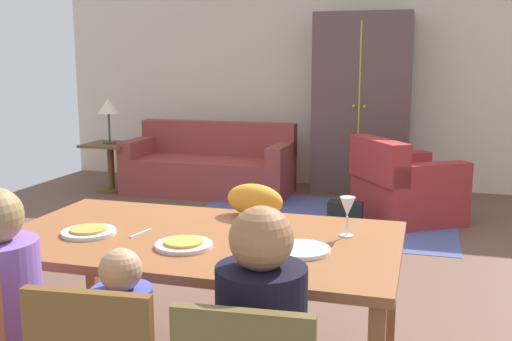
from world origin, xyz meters
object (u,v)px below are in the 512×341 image
(plate_near_woman, at_px, (301,250))
(person_man, at_px, (11,338))
(side_table, at_px, (111,160))
(dining_table, at_px, (199,249))
(wine_glass, at_px, (347,208))
(armoire, at_px, (362,105))
(cat, at_px, (255,200))
(armchair, at_px, (403,189))
(table_lamp, at_px, (108,108))
(couch, at_px, (210,167))
(handbag, at_px, (345,215))
(plate_near_man, at_px, (89,232))
(plate_near_child, at_px, (184,245))

(plate_near_woman, relative_size, person_man, 0.23)
(person_man, xyz_separation_m, side_table, (-2.16, 4.54, -0.14))
(dining_table, distance_m, wine_glass, 0.71)
(person_man, distance_m, armoire, 5.35)
(cat, height_order, armchair, cat)
(wine_glass, xyz_separation_m, table_lamp, (-3.32, 3.66, 0.12))
(dining_table, height_order, armchair, armchair)
(person_man, height_order, armchair, person_man)
(armchair, bearing_deg, couch, 163.21)
(cat, bearing_deg, side_table, 143.59)
(plate_near_woman, bearing_deg, handbag, 93.85)
(dining_table, xyz_separation_m, armchair, (0.80, 3.41, -0.38))
(dining_table, relative_size, plate_near_woman, 7.33)
(plate_near_woman, bearing_deg, couch, 115.24)
(armchair, distance_m, table_lamp, 3.56)
(person_man, xyz_separation_m, handbag, (0.80, 3.64, -0.38))
(wine_glass, height_order, armoire, armoire)
(side_table, bearing_deg, dining_table, -55.30)
(wine_glass, bearing_deg, armoire, 95.34)
(dining_table, distance_m, plate_near_woman, 0.52)
(side_table, bearing_deg, armchair, -7.07)
(armoire, relative_size, handbag, 6.56)
(armchair, bearing_deg, plate_near_man, -110.32)
(plate_near_man, distance_m, person_man, 0.63)
(person_man, relative_size, armoire, 0.53)
(plate_near_child, relative_size, plate_near_woman, 1.00)
(table_lamp, bearing_deg, plate_near_man, -61.44)
(person_man, xyz_separation_m, table_lamp, (-2.16, 4.54, 0.50))
(armoire, distance_m, side_table, 3.08)
(couch, height_order, side_table, couch)
(plate_near_man, distance_m, cat, 0.85)
(table_lamp, bearing_deg, armchair, -7.07)
(cat, distance_m, side_table, 4.46)
(cat, relative_size, armchair, 0.27)
(couch, relative_size, armchair, 1.65)
(plate_near_child, height_order, armchair, armchair)
(dining_table, xyz_separation_m, plate_near_man, (-0.50, -0.12, 0.08))
(dining_table, height_order, plate_near_woman, plate_near_woman)
(cat, xyz_separation_m, armoire, (0.10, 4.16, 0.20))
(cat, bearing_deg, plate_near_child, -89.94)
(side_table, relative_size, table_lamp, 1.07)
(armoire, bearing_deg, table_lamp, -165.86)
(person_man, xyz_separation_m, armchair, (1.31, 4.11, -0.19))
(plate_near_child, xyz_separation_m, wine_glass, (0.66, 0.36, 0.12))
(wine_glass, xyz_separation_m, armoire, (-0.41, 4.40, 0.16))
(dining_table, height_order, table_lamp, table_lamp)
(wine_glass, xyz_separation_m, side_table, (-3.32, 3.66, -0.52))
(wine_glass, bearing_deg, table_lamp, 132.19)
(armchair, height_order, table_lamp, table_lamp)
(couch, xyz_separation_m, armoire, (1.73, 0.47, 0.75))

